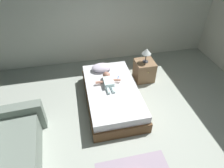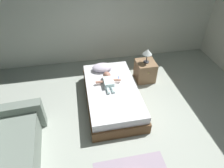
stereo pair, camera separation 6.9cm
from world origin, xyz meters
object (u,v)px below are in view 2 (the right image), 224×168
bed (112,95)px  nightstand (145,71)px  toothbrush (118,78)px  lamp (147,52)px  pillow (102,67)px  baby (108,81)px  couch (2,165)px

bed → nightstand: 1.17m
toothbrush → lamp: size_ratio=0.42×
nightstand → pillow: bearing=178.7°
bed → lamp: lamp is taller
pillow → baby: size_ratio=0.76×
toothbrush → couch: (-2.14, -1.61, -0.13)m
nightstand → lamp: 0.53m
pillow → couch: 2.71m
nightstand → lamp: bearing=90.0°
couch → nightstand: couch is taller
bed → couch: 2.34m
pillow → baby: baby is taller
toothbrush → couch: 2.68m
pillow → couch: (-1.83, -1.99, -0.20)m
pillow → nightstand: pillow is taller
baby → toothbrush: size_ratio=4.14×
pillow → nightstand: 1.10m
baby → nightstand: baby is taller
lamp → couch: bearing=-145.9°
pillow → nightstand: (1.07, -0.02, -0.23)m
couch → nightstand: size_ratio=4.14×
baby → couch: size_ratio=0.29×
pillow → nightstand: size_ratio=0.92×
toothbrush → lamp: bearing=25.1°
toothbrush → nightstand: 0.86m
couch → nightstand: bearing=34.1°
lamp → baby: bearing=-154.5°
pillow → lamp: lamp is taller
baby → couch: bearing=-141.8°
bed → lamp: bearing=34.2°
couch → bed: bearing=34.1°
bed → couch: bearing=-145.9°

